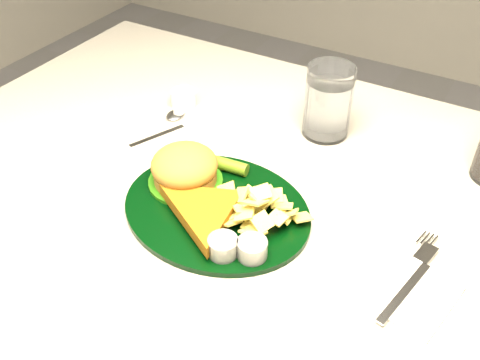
{
  "coord_description": "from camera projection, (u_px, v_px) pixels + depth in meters",
  "views": [
    {
      "loc": [
        0.25,
        -0.53,
        1.26
      ],
      "look_at": [
        -0.03,
        -0.04,
        0.8
      ],
      "focal_mm": 40.0,
      "sensor_mm": 36.0,
      "label": 1
    }
  ],
  "objects": [
    {
      "name": "fork_napkin",
      "position": [
        406.0,
        287.0,
        0.64
      ],
      "size": [
        0.14,
        0.17,
        0.01
      ],
      "primitive_type": null,
      "rotation": [
        0.0,
        0.0,
        -0.2
      ],
      "color": "white",
      "rests_on": "table"
    },
    {
      "name": "ramekin",
      "position": [
        184.0,
        99.0,
        0.96
      ],
      "size": [
        0.05,
        0.05,
        0.03
      ],
      "primitive_type": "cylinder",
      "rotation": [
        0.0,
        0.0,
        -0.18
      ],
      "color": "silver",
      "rests_on": "table"
    },
    {
      "name": "dinner_plate",
      "position": [
        216.0,
        195.0,
        0.73
      ],
      "size": [
        0.29,
        0.25,
        0.06
      ],
      "primitive_type": null,
      "rotation": [
        0.0,
        0.0,
        -0.08
      ],
      "color": "black",
      "rests_on": "table"
    },
    {
      "name": "table",
      "position": [
        263.0,
        347.0,
        1.01
      ],
      "size": [
        1.2,
        0.8,
        0.75
      ],
      "primitive_type": null,
      "color": "#A19C91",
      "rests_on": "ground"
    },
    {
      "name": "spoon",
      "position": [
        157.0,
        135.0,
        0.89
      ],
      "size": [
        0.09,
        0.14,
        0.01
      ],
      "primitive_type": null,
      "rotation": [
        0.0,
        0.0,
        -0.41
      ],
      "color": "white",
      "rests_on": "table"
    },
    {
      "name": "water_glass",
      "position": [
        328.0,
        101.0,
        0.87
      ],
      "size": [
        0.08,
        0.08,
        0.12
      ],
      "primitive_type": "cylinder",
      "rotation": [
        0.0,
        0.0,
        0.08
      ],
      "color": "white",
      "rests_on": "table"
    }
  ]
}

